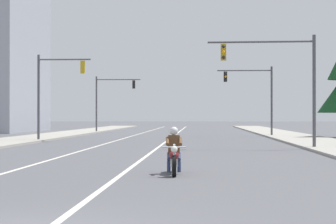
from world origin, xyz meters
TOP-DOWN VIEW (x-y plane):
  - lane_stripe_center at (0.23, 45.00)m, footprint 0.16×100.00m
  - lane_stripe_left at (-3.49, 45.00)m, footprint 0.16×100.00m
  - sidewalk_kerb_right at (10.46, 40.00)m, footprint 4.40×110.00m
  - sidewalk_kerb_left at (-10.46, 40.00)m, footprint 4.40×110.00m
  - motorcycle_with_rider at (1.83, 9.58)m, footprint 0.70×2.19m
  - traffic_signal_near_right at (7.10, 24.00)m, footprint 5.84×0.38m
  - traffic_signal_near_left at (-7.86, 33.56)m, footprint 3.85×0.37m
  - traffic_signal_mid_right at (7.57, 44.65)m, footprint 4.89×0.37m
  - traffic_signal_mid_left at (-7.41, 57.13)m, footprint 4.96×0.46m

SIDE VIEW (x-z plane):
  - lane_stripe_center at x=0.23m, z-range 0.00..0.01m
  - lane_stripe_left at x=-3.49m, z-range 0.00..0.01m
  - sidewalk_kerb_right at x=10.46m, z-range 0.00..0.14m
  - sidewalk_kerb_left at x=-10.46m, z-range 0.00..0.14m
  - motorcycle_with_rider at x=1.83m, z-range -0.14..1.32m
  - traffic_signal_near_left at x=-7.86m, z-range 0.93..7.13m
  - traffic_signal_mid_right at x=7.57m, z-range 1.00..7.20m
  - traffic_signal_mid_left at x=-7.41m, z-range 1.00..7.20m
  - traffic_signal_near_right at x=7.10m, z-range 1.06..7.26m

